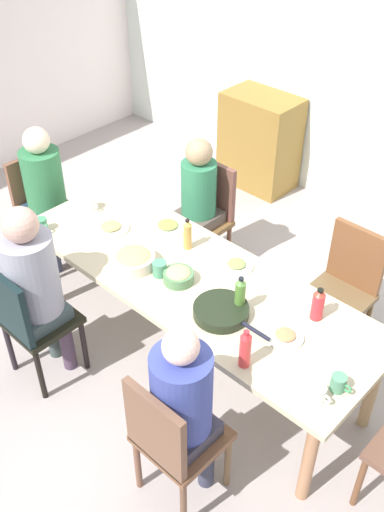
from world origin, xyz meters
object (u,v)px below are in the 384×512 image
Objects in this scene: side_cabinet at (260,141)px; person_0 at (183,402)px; chair_3 at (206,212)px; cup_4 at (91,204)px; bottle_3 at (188,235)px; person_3 at (197,198)px; plate_0 at (236,265)px; chair_0 at (171,438)px; serving_pan at (222,311)px; person_4 at (34,280)px; plate_2 at (285,336)px; cup_1 at (339,383)px; chair_5 at (345,284)px; bowl_0 at (178,276)px; plate_3 at (168,226)px; plate_1 at (111,227)px; cup_0 at (160,269)px; cup_3 at (42,225)px; bowl_1 at (134,259)px; cup_2 at (317,393)px; chair_2 at (43,205)px; chair_4 at (28,318)px; bottle_1 at (240,295)px; bottle_0 at (318,305)px; person_2 at (45,187)px; bottle_2 at (245,349)px.

person_0 is at bearing -58.45° from side_cabinet.
cup_4 is at bearing -118.33° from chair_3.
side_cabinet is at bearing 115.17° from bottle_3.
person_3 is 0.89m from plate_0.
chair_0 is 0.75m from serving_pan.
person_4 reaches higher than plate_2.
chair_3 is at bearing 151.40° from cup_1.
bowl_0 is (-0.64, -0.90, 0.25)m from chair_5.
plate_3 is 1.63m from cup_1.
plate_1 is 1.99× the size of cup_0.
person_4 is 6.04× the size of plate_0.
chair_0 is at bearing -4.13° from person_4.
person_3 reaches higher than bowl_0.
cup_0 reaches higher than cup_3.
cup_4 is at bearing 171.96° from bowl_0.
cup_3 is at bearing -112.62° from person_3.
plate_3 is at bearing 107.47° from bowl_1.
person_0 is at bearing -65.89° from serving_pan.
person_0 is at bearing -49.07° from person_3.
person_0 is at bearing -135.47° from cup_2.
chair_2 reaches higher than plate_2.
person_3 is at bearing 130.93° from person_0.
chair_4 and side_cabinet have the same top height.
bottle_0 is at bearing 35.69° from bottle_1.
person_2 is 5.93× the size of plate_2.
chair_4 is 7.96× the size of cup_1.
chair_0 is 0.80m from plate_2.
chair_0 is 0.78× the size of person_3.
chair_5 is 3.78× the size of bottle_2.
chair_5 is at bearing 34.51° from cup_3.
bottle_3 is at bearing 130.07° from chair_0.
person_4 is (-1.23, 0.09, 0.25)m from chair_0.
bottle_0 is at bearing 17.07° from cup_3.
person_2 is at bearing 171.41° from bottle_2.
plate_3 is 2.30× the size of cup_3.
chair_4 is 1.73m from bottle_0.
chair_3 is at bearing 123.01° from bottle_3.
bowl_0 is at bearing 50.04° from chair_4.
cup_2 is at bearing 2.34° from cup_3.
person_0 is 3.34m from side_cabinet.
plate_3 is (1.15, 0.25, 0.22)m from chair_2.
side_cabinet is at bearing 121.55° from person_0.
bottle_1 reaches higher than plate_1.
person_3 reaches higher than chair_4.
cup_4 is at bearing 168.62° from cup_0.
chair_2 is 3.33× the size of bowl_1.
bowl_0 is at bearing -63.56° from side_cabinet.
person_3 is 1.52m from chair_4.
bottle_2 is at bearing -41.17° from chair_3.
chair_3 is 1.25m from cup_3.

